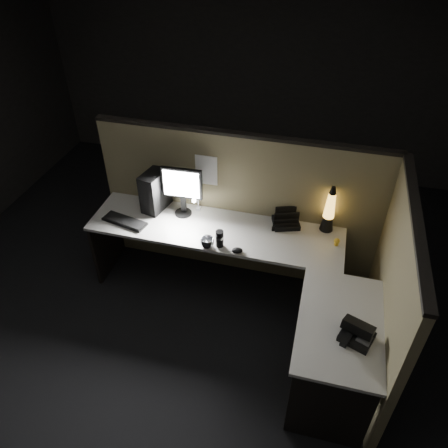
% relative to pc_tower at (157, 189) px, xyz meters
% --- Properties ---
extents(floor, '(6.00, 6.00, 0.00)m').
position_rel_pc_tower_xyz_m(floor, '(0.76, -0.80, -0.92)').
color(floor, black).
rests_on(floor, ground).
extents(room_shell, '(6.00, 6.00, 6.00)m').
position_rel_pc_tower_xyz_m(room_shell, '(0.76, -0.80, 0.70)').
color(room_shell, silver).
rests_on(room_shell, ground).
extents(partition_back, '(2.66, 0.06, 1.50)m').
position_rel_pc_tower_xyz_m(partition_back, '(0.76, 0.13, -0.17)').
color(partition_back, '#6B6344').
rests_on(partition_back, ground).
extents(partition_right, '(0.06, 1.66, 1.50)m').
position_rel_pc_tower_xyz_m(partition_right, '(2.09, -0.70, -0.17)').
color(partition_right, '#6B6344').
rests_on(partition_right, ground).
extents(desk, '(2.60, 1.60, 0.73)m').
position_rel_pc_tower_xyz_m(desk, '(0.94, -0.55, -0.34)').
color(desk, beige).
rests_on(desk, ground).
extents(pc_tower, '(0.24, 0.39, 0.38)m').
position_rel_pc_tower_xyz_m(pc_tower, '(0.00, 0.00, 0.00)').
color(pc_tower, black).
rests_on(pc_tower, desk).
extents(monitor, '(0.38, 0.16, 0.48)m').
position_rel_pc_tower_xyz_m(monitor, '(0.27, -0.05, 0.10)').
color(monitor, black).
rests_on(monitor, desk).
extents(keyboard, '(0.44, 0.23, 0.02)m').
position_rel_pc_tower_xyz_m(keyboard, '(-0.21, -0.33, -0.18)').
color(keyboard, black).
rests_on(keyboard, desk).
extents(mouse, '(0.11, 0.09, 0.04)m').
position_rel_pc_tower_xyz_m(mouse, '(0.88, -0.46, -0.17)').
color(mouse, black).
rests_on(mouse, desk).
extents(clip_lamp, '(0.04, 0.16, 0.20)m').
position_rel_pc_tower_xyz_m(clip_lamp, '(0.39, -0.02, -0.07)').
color(clip_lamp, white).
rests_on(clip_lamp, desk).
extents(organizer, '(0.28, 0.27, 0.17)m').
position_rel_pc_tower_xyz_m(organizer, '(1.22, 0.02, -0.15)').
color(organizer, black).
rests_on(organizer, desk).
extents(lava_lamp, '(0.12, 0.12, 0.45)m').
position_rel_pc_tower_xyz_m(lava_lamp, '(1.58, 0.04, -0.00)').
color(lava_lamp, black).
rests_on(lava_lamp, desk).
extents(travel_mug, '(0.07, 0.07, 0.16)m').
position_rel_pc_tower_xyz_m(travel_mug, '(0.72, -0.42, -0.11)').
color(travel_mug, black).
rests_on(travel_mug, desk).
extents(steel_mug, '(0.15, 0.15, 0.09)m').
position_rel_pc_tower_xyz_m(steel_mug, '(0.62, -0.46, -0.15)').
color(steel_mug, silver).
rests_on(steel_mug, desk).
extents(figurine, '(0.05, 0.05, 0.05)m').
position_rel_pc_tower_xyz_m(figurine, '(1.68, -0.16, -0.15)').
color(figurine, yellow).
rests_on(figurine, desk).
extents(pinned_paper, '(0.21, 0.00, 0.29)m').
position_rel_pc_tower_xyz_m(pinned_paper, '(0.46, 0.09, 0.22)').
color(pinned_paper, white).
rests_on(pinned_paper, partition_back).
extents(desk_phone, '(0.26, 0.26, 0.13)m').
position_rel_pc_tower_xyz_m(desk_phone, '(1.87, -1.10, -0.14)').
color(desk_phone, black).
rests_on(desk_phone, desk).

